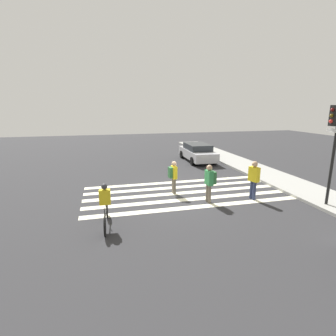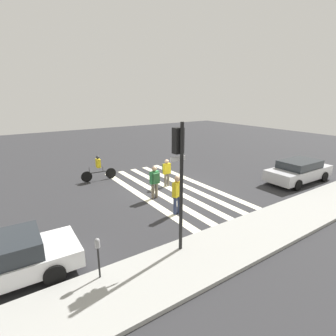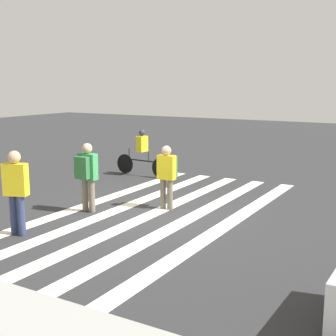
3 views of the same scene
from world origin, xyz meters
The scene contains 10 objects.
ground_plane centered at (0.00, 0.00, 0.00)m, with size 60.00×60.00×0.00m, color #2D2D30.
sidewalk_curb centered at (0.00, 6.25, 0.07)m, with size 36.00×2.50×0.14m.
crosswalk_stripes centered at (0.00, 0.00, 0.00)m, with size 4.38×10.00×0.01m.
traffic_light centered at (3.38, 5.40, 3.22)m, with size 0.60×0.50×4.60m.
parking_meter centered at (6.28, 5.40, 1.07)m, with size 0.15×0.15×1.44m.
pedestrian_adult_blue_shirt centered at (1.66, 2.94, 1.04)m, with size 0.56×0.39×1.85m.
pedestrian_adult_yellow_jacket centered at (-0.07, -0.54, 0.98)m, with size 0.48×0.40×1.68m.
pedestrian_adult_tall_backpack centered at (1.54, 0.76, 1.04)m, with size 0.50×0.42×1.77m.
cyclist_mid_street centered at (2.95, -3.93, 0.87)m, with size 2.28×0.42×1.64m.
car_parked_dark_suv centered at (-7.46, 3.50, 0.73)m, with size 4.74×2.05×1.41m.
Camera 2 is at (8.31, 12.05, 5.42)m, focal length 28.00 mm.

